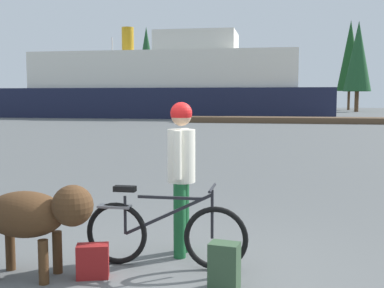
{
  "coord_description": "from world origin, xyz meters",
  "views": [
    {
      "loc": [
        1.12,
        -4.73,
        1.84
      ],
      "look_at": [
        -0.06,
        1.83,
        1.18
      ],
      "focal_mm": 44.97,
      "sensor_mm": 36.0,
      "label": 1
    }
  ],
  "objects_px": {
    "backpack": "(224,266)",
    "handbag_pannier": "(93,261)",
    "sailboat_moored": "(113,110)",
    "person_cyclist": "(181,163)",
    "ferry_boat": "(167,86)",
    "dog": "(35,215)",
    "bicycle": "(164,233)"
  },
  "relations": [
    {
      "from": "backpack",
      "to": "sailboat_moored",
      "type": "bearing_deg",
      "value": 110.74
    },
    {
      "from": "person_cyclist",
      "to": "ferry_boat",
      "type": "bearing_deg",
      "value": 103.33
    },
    {
      "from": "handbag_pannier",
      "to": "backpack",
      "type": "bearing_deg",
      "value": -2.67
    },
    {
      "from": "person_cyclist",
      "to": "backpack",
      "type": "relative_size",
      "value": 3.9
    },
    {
      "from": "dog",
      "to": "handbag_pannier",
      "type": "relative_size",
      "value": 4.11
    },
    {
      "from": "backpack",
      "to": "ferry_boat",
      "type": "bearing_deg",
      "value": 103.87
    },
    {
      "from": "backpack",
      "to": "bicycle",
      "type": "bearing_deg",
      "value": 145.03
    },
    {
      "from": "bicycle",
      "to": "handbag_pannier",
      "type": "bearing_deg",
      "value": -145.9
    },
    {
      "from": "dog",
      "to": "backpack",
      "type": "bearing_deg",
      "value": 0.83
    },
    {
      "from": "ferry_boat",
      "to": "sailboat_moored",
      "type": "distance_m",
      "value": 7.36
    },
    {
      "from": "ferry_boat",
      "to": "backpack",
      "type": "bearing_deg",
      "value": -76.13
    },
    {
      "from": "sailboat_moored",
      "to": "bicycle",
      "type": "bearing_deg",
      "value": -69.9
    },
    {
      "from": "ferry_boat",
      "to": "dog",
      "type": "bearing_deg",
      "value": -78.85
    },
    {
      "from": "backpack",
      "to": "handbag_pannier",
      "type": "height_order",
      "value": "backpack"
    },
    {
      "from": "dog",
      "to": "ferry_boat",
      "type": "distance_m",
      "value": 39.58
    },
    {
      "from": "bicycle",
      "to": "sailboat_moored",
      "type": "xyz_separation_m",
      "value": [
        -15.12,
        41.32,
        0.11
      ]
    },
    {
      "from": "ferry_boat",
      "to": "sailboat_moored",
      "type": "bearing_deg",
      "value": 153.91
    },
    {
      "from": "dog",
      "to": "sailboat_moored",
      "type": "distance_m",
      "value": 44.1
    },
    {
      "from": "ferry_boat",
      "to": "sailboat_moored",
      "type": "relative_size",
      "value": 3.64
    },
    {
      "from": "bicycle",
      "to": "person_cyclist",
      "type": "xyz_separation_m",
      "value": [
        0.11,
        0.44,
        0.71
      ]
    },
    {
      "from": "dog",
      "to": "sailboat_moored",
      "type": "relative_size",
      "value": 0.18
    },
    {
      "from": "backpack",
      "to": "ferry_boat",
      "type": "xyz_separation_m",
      "value": [
        -9.57,
        38.75,
        2.6
      ]
    },
    {
      "from": "person_cyclist",
      "to": "backpack",
      "type": "bearing_deg",
      "value": -57.13
    },
    {
      "from": "bicycle",
      "to": "backpack",
      "type": "height_order",
      "value": "bicycle"
    },
    {
      "from": "backpack",
      "to": "sailboat_moored",
      "type": "distance_m",
      "value": 44.71
    },
    {
      "from": "person_cyclist",
      "to": "handbag_pannier",
      "type": "height_order",
      "value": "person_cyclist"
    },
    {
      "from": "ferry_boat",
      "to": "person_cyclist",
      "type": "bearing_deg",
      "value": -76.67
    },
    {
      "from": "person_cyclist",
      "to": "ferry_boat",
      "type": "xyz_separation_m",
      "value": [
        -8.96,
        37.81,
        1.75
      ]
    },
    {
      "from": "dog",
      "to": "ferry_boat",
      "type": "xyz_separation_m",
      "value": [
        -7.65,
        38.78,
        2.18
      ]
    },
    {
      "from": "person_cyclist",
      "to": "dog",
      "type": "xyz_separation_m",
      "value": [
        -1.32,
        -0.96,
        -0.43
      ]
    },
    {
      "from": "sailboat_moored",
      "to": "backpack",
      "type": "bearing_deg",
      "value": -69.26
    },
    {
      "from": "bicycle",
      "to": "handbag_pannier",
      "type": "relative_size",
      "value": 5.16
    }
  ]
}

